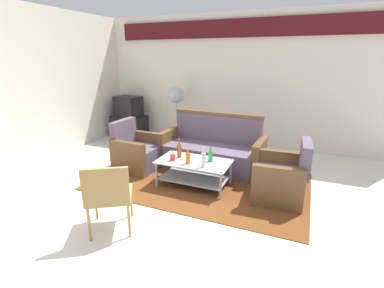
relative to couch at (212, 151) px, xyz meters
name	(u,v)px	position (x,y,z in m)	size (l,w,h in m)	color
ground_plane	(184,205)	(0.08, -1.39, -0.32)	(14.00, 14.00, 0.00)	silver
wall_back	(242,78)	(0.08, 1.66, 1.16)	(6.52, 0.19, 2.80)	silver
rug	(200,181)	(0.02, -0.61, -0.31)	(3.29, 2.02, 0.01)	brown
couch	(212,151)	(0.00, 0.00, 0.00)	(1.82, 0.80, 0.96)	#5B4C60
armchair_left	(137,153)	(-1.21, -0.52, -0.03)	(0.71, 0.77, 0.85)	#5B4C60
armchair_right	(281,179)	(1.25, -0.67, -0.03)	(0.74, 0.80, 0.85)	#5B4C60
coffee_table	(194,169)	(-0.02, -0.79, -0.04)	(1.10, 0.60, 0.40)	silver
bottle_green	(211,156)	(0.21, -0.70, 0.18)	(0.07, 0.07, 0.24)	#2D8C38
bottle_clear	(204,160)	(0.20, -0.95, 0.21)	(0.06, 0.06, 0.30)	silver
bottle_orange	(188,158)	(-0.06, -0.92, 0.18)	(0.07, 0.07, 0.23)	#D85919
bottle_brown	(179,150)	(-0.29, -0.72, 0.21)	(0.07, 0.07, 0.30)	brown
cup	(173,157)	(-0.33, -0.89, 0.14)	(0.08, 0.08, 0.10)	red
tv_stand	(130,126)	(-2.56, 1.16, -0.06)	(0.80, 0.50, 0.52)	black
television	(128,106)	(-2.56, 1.16, 0.44)	(0.66, 0.53, 0.48)	black
pedestal_fan	(176,99)	(-1.29, 1.21, 0.70)	(0.36, 0.36, 1.27)	#2D2D33
wicker_chair	(108,193)	(-0.43, -2.25, 0.18)	(0.66, 0.66, 0.84)	#AD844C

